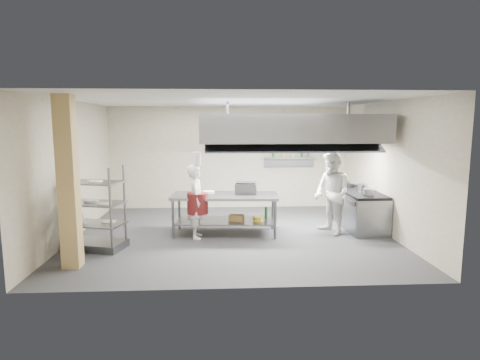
{
  "coord_description": "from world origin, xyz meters",
  "views": [
    {
      "loc": [
        -0.33,
        -8.86,
        2.52
      ],
      "look_at": [
        0.17,
        0.2,
        1.23
      ],
      "focal_mm": 30.0,
      "sensor_mm": 36.0,
      "label": 1
    }
  ],
  "objects": [
    {
      "name": "floor",
      "position": [
        0.0,
        0.0,
        0.0
      ],
      "size": [
        7.0,
        7.0,
        0.0
      ],
      "primitive_type": "plane",
      "color": "#2D2D2F",
      "rests_on": "ground"
    },
    {
      "name": "wall_shelf",
      "position": [
        1.8,
        2.84,
        1.5
      ],
      "size": [
        1.5,
        0.28,
        0.04
      ],
      "primitive_type": "cube",
      "color": "gray",
      "rests_on": "wall_back"
    },
    {
      "name": "column",
      "position": [
        -2.9,
        -1.9,
        1.5
      ],
      "size": [
        0.3,
        0.3,
        3.0
      ],
      "primitive_type": "cube",
      "color": "tan",
      "rests_on": "floor"
    },
    {
      "name": "chef_head",
      "position": [
        -0.81,
        -0.2,
        0.82
      ],
      "size": [
        0.42,
        0.61,
        1.63
      ],
      "primitive_type": "imported",
      "rotation": [
        0.0,
        0.0,
        1.62
      ],
      "color": "white",
      "rests_on": "floor"
    },
    {
      "name": "hood_strip_b",
      "position": [
        2.2,
        0.4,
        2.08
      ],
      "size": [
        1.6,
        0.12,
        0.04
      ],
      "primitive_type": "cube",
      "color": "white",
      "rests_on": "exhaust_hood"
    },
    {
      "name": "wall_right",
      "position": [
        3.5,
        0.0,
        1.5
      ],
      "size": [
        0.0,
        6.0,
        6.0
      ],
      "primitive_type": "plane",
      "rotation": [
        1.57,
        0.0,
        -1.57
      ],
      "color": "tan",
      "rests_on": "ground"
    },
    {
      "name": "exhaust_hood",
      "position": [
        1.3,
        0.4,
        2.4
      ],
      "size": [
        4.0,
        2.5,
        0.6
      ],
      "primitive_type": "cube",
      "color": "gray",
      "rests_on": "ceiling"
    },
    {
      "name": "island_worktop",
      "position": [
        -0.18,
        0.1,
        0.88
      ],
      "size": [
        2.46,
        1.17,
        0.06
      ],
      "primitive_type": "cube",
      "rotation": [
        0.0,
        0.0,
        -0.07
      ],
      "color": "gray",
      "rests_on": "island"
    },
    {
      "name": "pass_rack",
      "position": [
        -2.8,
        -0.86,
        0.84
      ],
      "size": [
        1.26,
        0.93,
        1.68
      ],
      "primitive_type": null,
      "rotation": [
        0.0,
        0.0,
        -0.27
      ],
      "color": "gray",
      "rests_on": "floor"
    },
    {
      "name": "cooking_range",
      "position": [
        3.08,
        0.5,
        0.42
      ],
      "size": [
        0.8,
        2.0,
        0.84
      ],
      "primitive_type": "cube",
      "color": "gray",
      "rests_on": "floor"
    },
    {
      "name": "plate_stack",
      "position": [
        -2.8,
        -0.86,
        0.54
      ],
      "size": [
        0.28,
        0.28,
        0.05
      ],
      "primitive_type": "cylinder",
      "color": "silver",
      "rests_on": "pass_rack"
    },
    {
      "name": "wall_left",
      "position": [
        -3.5,
        0.0,
        1.5
      ],
      "size": [
        0.0,
        6.0,
        6.0
      ],
      "primitive_type": "plane",
      "rotation": [
        1.57,
        0.0,
        1.57
      ],
      "color": "tan",
      "rests_on": "ground"
    },
    {
      "name": "ceiling",
      "position": [
        0.0,
        0.0,
        3.0
      ],
      "size": [
        7.0,
        7.0,
        0.0
      ],
      "primitive_type": "plane",
      "rotation": [
        3.14,
        0.0,
        0.0
      ],
      "color": "silver",
      "rests_on": "wall_back"
    },
    {
      "name": "stockpot",
      "position": [
        3.14,
        0.47,
        0.99
      ],
      "size": [
        0.25,
        0.25,
        0.17
      ],
      "primitive_type": "cylinder",
      "color": "gray",
      "rests_on": "range_top"
    },
    {
      "name": "griddle",
      "position": [
        0.31,
        0.23,
        1.03
      ],
      "size": [
        0.54,
        0.45,
        0.24
      ],
      "primitive_type": "cube",
      "rotation": [
        0.0,
        0.0,
        -0.15
      ],
      "color": "slate",
      "rests_on": "island_worktop"
    },
    {
      "name": "chef_line",
      "position": [
        2.25,
        -0.04,
        0.94
      ],
      "size": [
        0.97,
        1.09,
        1.87
      ],
      "primitive_type": "imported",
      "rotation": [
        0.0,
        0.0,
        -1.24
      ],
      "color": "silver",
      "rests_on": "floor"
    },
    {
      "name": "chef_plating",
      "position": [
        -3.0,
        -1.46,
        0.8
      ],
      "size": [
        0.57,
        1.0,
        1.61
      ],
      "primitive_type": "imported",
      "rotation": [
        0.0,
        0.0,
        -1.37
      ],
      "color": "silver",
      "rests_on": "floor"
    },
    {
      "name": "range_top",
      "position": [
        3.08,
        0.5,
        0.87
      ],
      "size": [
        0.78,
        1.96,
        0.06
      ],
      "primitive_type": "cube",
      "color": "black",
      "rests_on": "cooking_range"
    },
    {
      "name": "island_undershelf",
      "position": [
        -0.18,
        0.1,
        0.3
      ],
      "size": [
        2.26,
        1.05,
        0.04
      ],
      "primitive_type": "cube",
      "rotation": [
        0.0,
        0.0,
        -0.07
      ],
      "color": "slate",
      "rests_on": "island"
    },
    {
      "name": "wall_back",
      "position": [
        0.0,
        3.0,
        1.5
      ],
      "size": [
        7.0,
        0.0,
        7.0
      ],
      "primitive_type": "plane",
      "rotation": [
        1.57,
        0.0,
        0.0
      ],
      "color": "tan",
      "rests_on": "ground"
    },
    {
      "name": "island",
      "position": [
        -0.18,
        0.1,
        0.46
      ],
      "size": [
        2.46,
        1.17,
        0.91
      ],
      "primitive_type": null,
      "rotation": [
        0.0,
        0.0,
        -0.07
      ],
      "color": "gray",
      "rests_on": "floor"
    },
    {
      "name": "hood_strip_a",
      "position": [
        0.4,
        0.4,
        2.08
      ],
      "size": [
        1.6,
        0.12,
        0.04
      ],
      "primitive_type": "cube",
      "color": "white",
      "rests_on": "exhaust_hood"
    },
    {
      "name": "wicker_basket",
      "position": [
        0.08,
        -0.01,
        0.39
      ],
      "size": [
        0.37,
        0.3,
        0.14
      ],
      "primitive_type": "cube",
      "rotation": [
        0.0,
        0.0,
        -0.3
      ],
      "color": "olive",
      "rests_on": "island_undershelf"
    }
  ]
}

